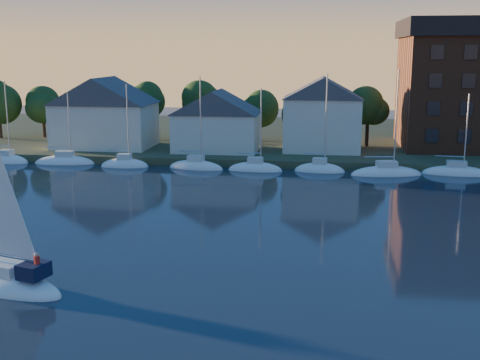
% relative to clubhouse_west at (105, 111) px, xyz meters
% --- Properties ---
extents(shoreline_land, '(160.00, 50.00, 2.00)m').
position_rel_clubhouse_west_xyz_m(shoreline_land, '(22.00, 17.00, -5.93)').
color(shoreline_land, '#384226').
rests_on(shoreline_land, ground).
extents(wooden_dock, '(120.00, 3.00, 1.00)m').
position_rel_clubhouse_west_xyz_m(wooden_dock, '(22.00, -6.00, -5.93)').
color(wooden_dock, brown).
rests_on(wooden_dock, ground).
extents(clubhouse_west, '(13.65, 9.45, 9.64)m').
position_rel_clubhouse_west_xyz_m(clubhouse_west, '(0.00, 0.00, 0.00)').
color(clubhouse_west, silver).
rests_on(clubhouse_west, shoreline_land).
extents(clubhouse_centre, '(11.55, 8.40, 8.08)m').
position_rel_clubhouse_west_xyz_m(clubhouse_centre, '(16.00, -1.00, -0.80)').
color(clubhouse_centre, silver).
rests_on(clubhouse_centre, shoreline_land).
extents(clubhouse_east, '(10.50, 8.40, 9.80)m').
position_rel_clubhouse_west_xyz_m(clubhouse_east, '(30.00, 1.00, 0.07)').
color(clubhouse_east, silver).
rests_on(clubhouse_east, shoreline_land).
extents(tree_line, '(93.40, 5.40, 8.90)m').
position_rel_clubhouse_west_xyz_m(tree_line, '(24.00, 5.00, 1.24)').
color(tree_line, '#332217').
rests_on(tree_line, shoreline_land).
extents(moored_fleet, '(87.50, 2.40, 12.05)m').
position_rel_clubhouse_west_xyz_m(moored_fleet, '(22.00, -9.00, -5.83)').
color(moored_fleet, white).
rests_on(moored_fleet, ground).
extents(hero_sailboat, '(8.74, 4.85, 13.15)m').
position_rel_clubhouse_west_xyz_m(hero_sailboat, '(11.51, -48.29, -5.37)').
color(hero_sailboat, white).
rests_on(hero_sailboat, ground).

